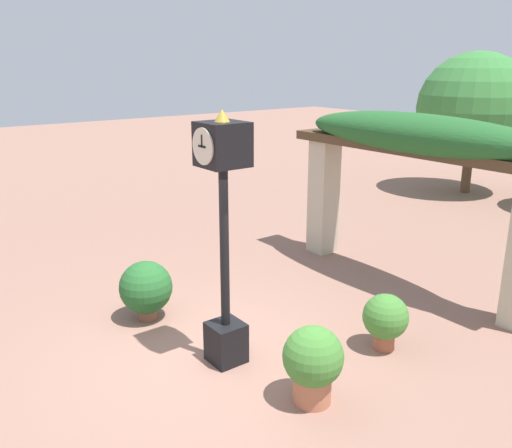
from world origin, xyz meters
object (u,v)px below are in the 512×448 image
potted_plant_near_left (313,362)px  potted_plant_far_left (385,318)px  pedestal_clock (224,229)px  potted_plant_near_right (146,288)px

potted_plant_near_left → potted_plant_far_left: bearing=100.5°
pedestal_clock → potted_plant_far_left: (1.06, 1.94, -1.39)m
potted_plant_near_left → potted_plant_far_left: size_ratio=1.19×
potted_plant_near_left → potted_plant_near_right: potted_plant_near_left is taller
pedestal_clock → potted_plant_far_left: bearing=61.2°
potted_plant_near_left → pedestal_clock: bearing=-167.9°
potted_plant_near_left → potted_plant_near_right: 3.19m
pedestal_clock → potted_plant_far_left: pedestal_clock is taller
pedestal_clock → potted_plant_near_right: pedestal_clock is taller
pedestal_clock → potted_plant_near_left: (1.37, 0.29, -1.32)m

